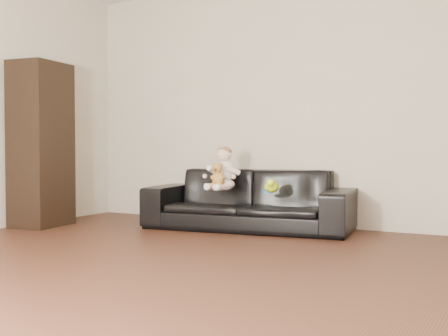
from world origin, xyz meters
The scene contains 10 objects.
floor centered at (0.00, 0.00, 0.00)m, with size 5.50×5.50×0.00m, color #422317.
wall_back centered at (0.00, 2.75, 1.30)m, with size 5.00×5.00×0.00m, color beige.
sofa centered at (-0.28, 2.25, 0.30)m, with size 2.03×0.79×0.59m, color black.
cabinet centered at (-2.27, 1.43, 0.84)m, with size 0.42×0.58×1.69m, color black.
shelf_item centered at (-2.25, 1.43, 1.22)m, with size 0.18×0.25×0.28m, color silver.
baby centered at (-0.51, 2.14, 0.58)m, with size 0.33×0.40×0.43m.
teddy_bear centered at (-0.50, 2.01, 0.55)m, with size 0.15×0.15×0.23m.
toy_green centered at (0.05, 2.07, 0.45)m, with size 0.14×0.16×0.11m, color #BEE61B.
toy_rattle centered at (0.03, 2.09, 0.42)m, with size 0.06×0.06×0.06m, color red.
toy_blue_disc centered at (0.00, 2.08, 0.40)m, with size 0.11×0.11×0.01m, color blue.
Camera 1 is at (2.17, -2.75, 0.81)m, focal length 45.00 mm.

